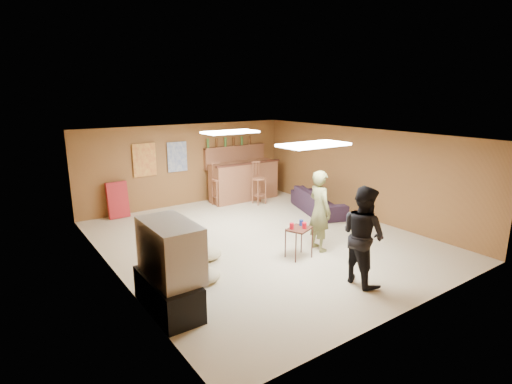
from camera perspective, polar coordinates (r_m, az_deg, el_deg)
ground at (r=8.50m, az=0.78°, el=-6.83°), size 7.00×7.00×0.00m
ceiling at (r=7.98m, az=0.83°, el=8.10°), size 6.00×7.00×0.02m
wall_back at (r=11.14m, az=-9.81°, el=3.87°), size 6.00×0.02×2.20m
wall_front at (r=5.83m, az=21.50°, el=-6.28°), size 6.00×0.02×2.20m
wall_left at (r=6.92m, az=-19.82°, el=-2.98°), size 0.02×7.00×2.20m
wall_right at (r=10.18m, az=14.65°, el=2.67°), size 0.02×7.00×2.20m
tv_stand at (r=5.98m, az=-12.45°, el=-13.96°), size 0.55×1.30×0.50m
dvd_box at (r=6.10m, az=-10.44°, el=-14.32°), size 0.35×0.50×0.08m
tv_body at (r=5.74m, az=-12.15°, el=-8.05°), size 0.60×1.10×0.80m
tv_screen at (r=5.85m, az=-9.33°, el=-7.46°), size 0.02×0.95×0.65m
bar_counter at (r=11.49m, az=-1.74°, el=1.59°), size 2.00×0.60×1.10m
bar_lip at (r=11.18m, az=-1.06°, el=4.11°), size 2.10×0.12×0.05m
bar_shelf at (r=11.70m, az=-3.00°, el=6.52°), size 2.00×0.18×0.05m
bar_backing at (r=11.76m, az=-3.03°, el=5.08°), size 2.00×0.14×0.60m
poster_left at (r=10.61m, az=-15.64°, el=4.43°), size 0.60×0.03×0.85m
poster_right at (r=10.94m, az=-11.20°, el=4.96°), size 0.55×0.03×0.80m
folding_chair_stack at (r=10.41m, az=-19.16°, el=-1.08°), size 0.50×0.26×0.91m
ceiling_panel_front at (r=6.84m, az=8.26°, el=6.70°), size 1.20×0.60×0.04m
ceiling_panel_back at (r=8.98m, az=-3.70°, el=8.54°), size 1.20×0.60×0.04m
person_olive at (r=7.84m, az=9.08°, el=-2.65°), size 0.46×0.63×1.60m
person_black at (r=6.63m, az=15.04°, el=-5.98°), size 0.68×0.84×1.62m
sofa at (r=10.48m, az=8.83°, el=-1.31°), size 1.36×2.09×0.57m
tray_table at (r=7.57m, az=6.13°, el=-7.23°), size 0.55×0.50×0.58m
cup_red_near at (r=7.40m, az=5.11°, el=-4.87°), size 0.09×0.09×0.11m
cup_red_far at (r=7.44m, az=6.92°, el=-4.79°), size 0.11×0.11×0.11m
cup_blue at (r=7.61m, az=6.49°, el=-4.38°), size 0.09×0.09×0.11m
bar_stool_left at (r=10.93m, az=-5.36°, el=0.87°), size 0.36×0.36×1.10m
bar_stool_right at (r=11.04m, az=0.45°, el=1.09°), size 0.41×0.41×1.11m
cushion_near_tv at (r=7.07m, az=-9.02°, el=-10.48°), size 0.55×0.55×0.23m
cushion_mid at (r=7.57m, az=-6.78°, el=-8.73°), size 0.53×0.53×0.21m
cushion_far at (r=6.74m, az=-7.08°, el=-11.76°), size 0.54×0.54×0.21m
bottle_row at (r=11.56m, az=-3.80°, el=7.19°), size 1.48×0.08×0.26m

